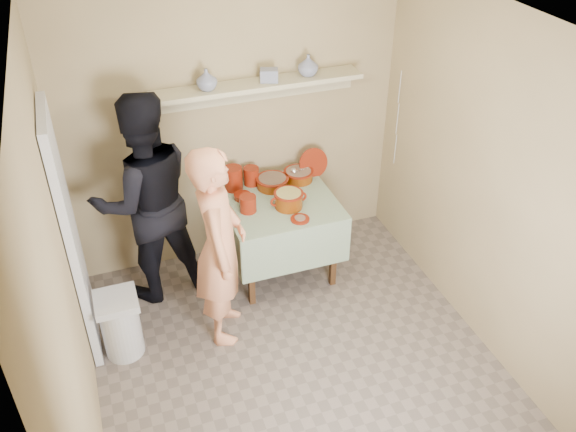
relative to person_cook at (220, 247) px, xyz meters
name	(u,v)px	position (x,y,z in m)	size (l,w,h in m)	color
ground	(302,373)	(0.43, -0.68, -0.84)	(3.50, 3.50, 0.00)	#726359
tile_panel	(72,237)	(-1.03, 0.27, 0.16)	(0.06, 0.70, 2.00)	silver
plate_stack_a	(233,178)	(0.36, 0.90, 0.03)	(0.16, 0.16, 0.22)	maroon
plate_stack_b	(251,176)	(0.53, 0.93, 0.00)	(0.14, 0.14, 0.17)	maroon
bowl_stack	(248,204)	(0.38, 0.52, -0.01)	(0.14, 0.14, 0.14)	maroon
empty_bowl	(243,196)	(0.39, 0.72, -0.06)	(0.15, 0.15, 0.04)	maroon
propped_lid	(313,163)	(1.13, 0.91, 0.04)	(0.28, 0.28, 0.02)	maroon
vase_right	(308,65)	(1.07, 0.94, 0.97)	(0.17, 0.17, 0.18)	navy
vase_left	(207,79)	(0.19, 0.93, 0.96)	(0.17, 0.17, 0.17)	navy
ceramic_box	(269,75)	(0.72, 0.93, 0.93)	(0.15, 0.11, 0.11)	navy
person_cook	(220,247)	(0.00, 0.00, 0.00)	(0.62, 0.40, 1.69)	#EF9467
person_helper	(146,200)	(-0.44, 0.71, 0.09)	(0.91, 0.71, 1.87)	black
room_shell	(306,197)	(0.43, -0.68, 0.77)	(3.04, 3.54, 2.62)	tan
serving_table	(279,211)	(0.68, 0.60, -0.20)	(0.97, 0.97, 0.76)	#4C2D16
cazuela_meat_a	(272,182)	(0.69, 0.81, -0.03)	(0.30, 0.30, 0.10)	#5F2202
cazuela_meat_b	(299,174)	(0.96, 0.86, -0.03)	(0.28, 0.28, 0.10)	#5F2202
ladle	(294,171)	(0.91, 0.84, 0.03)	(0.08, 0.26, 0.19)	silver
cazuela_rice	(289,198)	(0.72, 0.46, 0.00)	(0.33, 0.25, 0.14)	#5F2202
front_plate	(300,219)	(0.74, 0.24, -0.07)	(0.16, 0.16, 0.03)	maroon
wall_shelf	(257,86)	(0.63, 0.97, 0.83)	(1.80, 0.25, 0.21)	#C3B891
trash_bin	(121,325)	(-0.82, 0.01, -0.56)	(0.32, 0.32, 0.56)	silver
electrical_cord	(397,119)	(1.90, 0.80, 0.41)	(0.01, 0.05, 0.90)	silver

